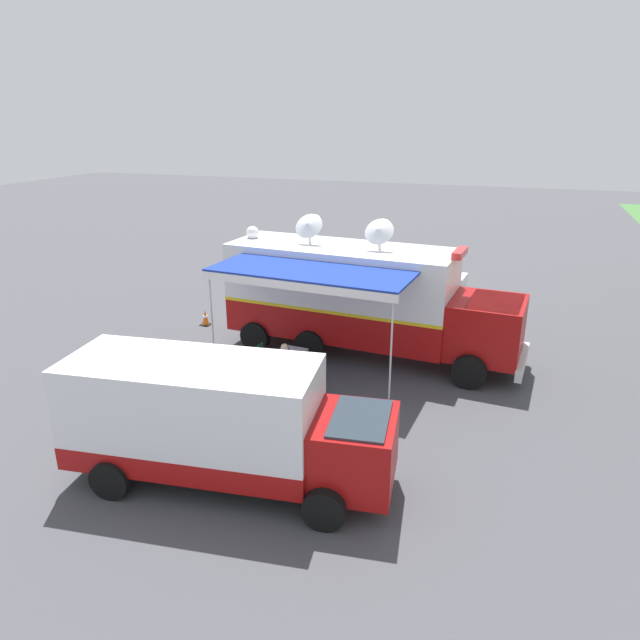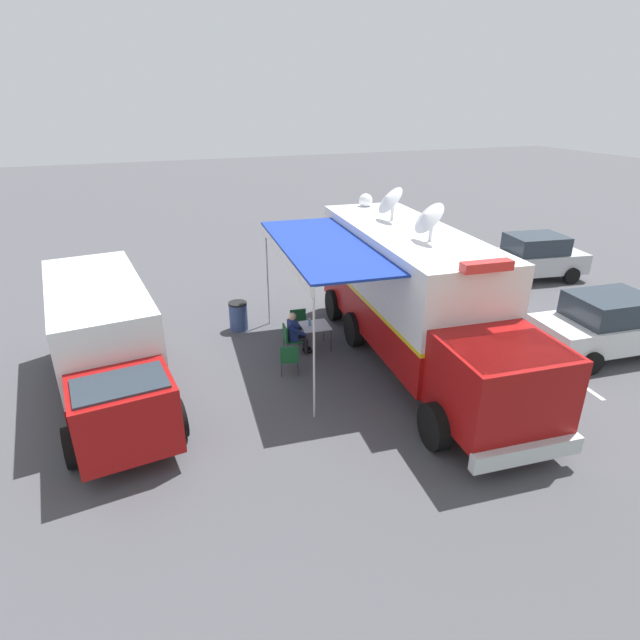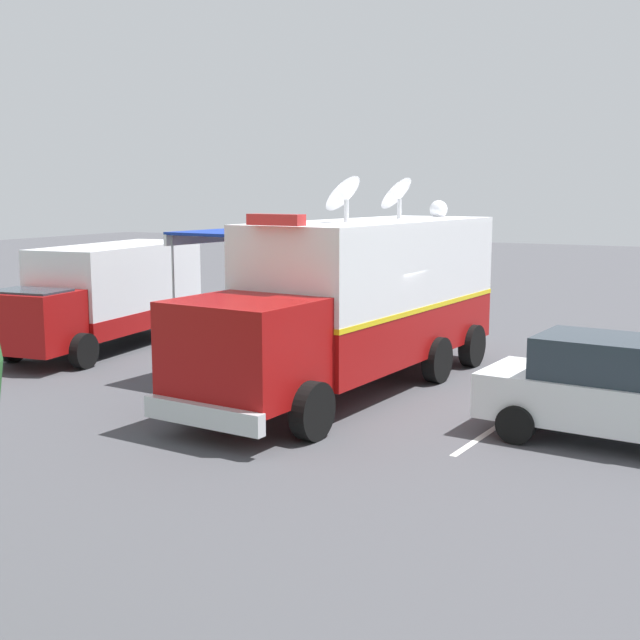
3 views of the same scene
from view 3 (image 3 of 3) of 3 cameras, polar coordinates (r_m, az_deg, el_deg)
The scene contains 13 objects.
ground_plane at distance 18.25m, azimuth 3.79°, elevation -4.16°, with size 100.00×100.00×0.00m, color #47474C.
lot_stripe at distance 15.42m, azimuth 12.72°, elevation -6.80°, with size 0.12×4.80×0.01m, color silver.
command_truck at distance 17.28m, azimuth 2.57°, elevation 1.67°, with size 5.32×9.66×4.53m.
folding_table at distance 19.86m, azimuth -1.41°, elevation -1.10°, with size 0.86×0.86×0.73m.
water_bottle at distance 19.94m, azimuth -1.77°, elevation -0.59°, with size 0.07×0.07×0.22m.
folding_chair_at_table at distance 20.23m, azimuth -3.49°, elevation -1.39°, with size 0.52×0.52×0.87m.
folding_chair_beside_table at distance 20.72m, azimuth -0.75°, elevation -1.13°, with size 0.52×0.52×0.87m.
folding_chair_spare_by_truck at distance 19.47m, azimuth -6.11°, elevation -1.82°, with size 0.59×0.59×0.87m.
seated_responder at distance 20.09m, azimuth -3.06°, elevation -1.05°, with size 0.68×0.58×1.25m.
trash_bin at distance 22.55m, azimuth -2.82°, elevation -0.47°, with size 0.57×0.57×0.91m.
traffic_cone at distance 22.99m, azimuth 10.71°, elevation -0.87°, with size 0.36×0.36×0.58m.
support_truck at distance 22.51m, azimuth -14.48°, elevation 1.64°, with size 2.95×6.99×2.70m.
car_behind_truck at distance 14.40m, azimuth 19.41°, elevation -4.61°, with size 4.34×2.30×1.76m.
Camera 3 is at (-7.18, 16.27, 4.11)m, focal length 46.29 mm.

